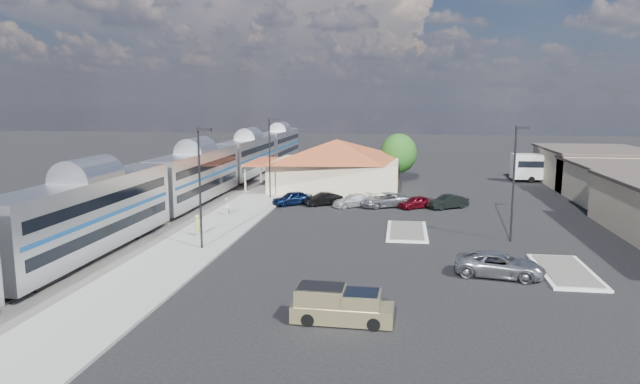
# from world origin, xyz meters

# --- Properties ---
(ground) EXTENTS (280.00, 280.00, 0.00)m
(ground) POSITION_xyz_m (0.00, 0.00, 0.00)
(ground) COLOR black
(ground) RESTS_ON ground
(railbed) EXTENTS (16.00, 100.00, 0.12)m
(railbed) POSITION_xyz_m (-21.00, 8.00, 0.06)
(railbed) COLOR #4C4944
(railbed) RESTS_ON ground
(platform) EXTENTS (5.50, 92.00, 0.18)m
(platform) POSITION_xyz_m (-12.00, 6.00, 0.09)
(platform) COLOR gray
(platform) RESTS_ON ground
(passenger_train) EXTENTS (3.00, 104.00, 5.55)m
(passenger_train) POSITION_xyz_m (-18.00, 12.14, 2.87)
(passenger_train) COLOR silver
(passenger_train) RESTS_ON ground
(freight_cars) EXTENTS (2.80, 46.00, 4.00)m
(freight_cars) POSITION_xyz_m (-24.00, 1.52, 1.93)
(freight_cars) COLOR black
(freight_cars) RESTS_ON ground
(station_depot) EXTENTS (18.35, 12.24, 6.20)m
(station_depot) POSITION_xyz_m (-4.56, 24.00, 3.13)
(station_depot) COLOR #C0B58D
(station_depot) RESTS_ON ground
(traffic_island_south) EXTENTS (3.30, 7.50, 0.21)m
(traffic_island_south) POSITION_xyz_m (4.00, 2.00, 0.10)
(traffic_island_south) COLOR silver
(traffic_island_south) RESTS_ON ground
(traffic_island_north) EXTENTS (3.30, 7.50, 0.21)m
(traffic_island_north) POSITION_xyz_m (14.00, -8.00, 0.10)
(traffic_island_north) COLOR silver
(traffic_island_north) RESTS_ON ground
(lamp_plat_s) EXTENTS (1.08, 0.25, 9.00)m
(lamp_plat_s) POSITION_xyz_m (-10.90, -6.00, 5.34)
(lamp_plat_s) COLOR black
(lamp_plat_s) RESTS_ON ground
(lamp_plat_n) EXTENTS (1.08, 0.25, 9.00)m
(lamp_plat_n) POSITION_xyz_m (-10.90, 16.00, 5.34)
(lamp_plat_n) COLOR black
(lamp_plat_n) RESTS_ON ground
(lamp_lot) EXTENTS (1.08, 0.25, 9.00)m
(lamp_lot) POSITION_xyz_m (12.10, 0.00, 5.34)
(lamp_lot) COLOR black
(lamp_lot) RESTS_ON ground
(tree_depot) EXTENTS (4.71, 4.71, 6.63)m
(tree_depot) POSITION_xyz_m (3.00, 30.00, 4.02)
(tree_depot) COLOR #382314
(tree_depot) RESTS_ON ground
(pickup_truck) EXTENTS (5.08, 2.01, 1.74)m
(pickup_truck) POSITION_xyz_m (0.71, -18.20, 0.82)
(pickup_truck) COLOR #998E5E
(pickup_truck) RESTS_ON ground
(suv) EXTENTS (5.82, 3.46, 1.51)m
(suv) POSITION_xyz_m (9.66, -9.42, 0.76)
(suv) COLOR #999BA0
(suv) RESTS_ON ground
(coach_bus) EXTENTS (11.77, 3.04, 3.74)m
(coach_bus) POSITION_xyz_m (24.00, 34.45, 2.16)
(coach_bus) COLOR white
(coach_bus) RESTS_ON ground
(person_a) EXTENTS (0.63, 0.74, 1.73)m
(person_a) POSITION_xyz_m (-12.57, -2.50, 1.04)
(person_a) COLOR #B0CA3F
(person_a) RESTS_ON platform
(person_b) EXTENTS (0.62, 0.80, 1.63)m
(person_b) POSITION_xyz_m (-12.88, 5.98, 1.00)
(person_b) COLOR silver
(person_b) RESTS_ON platform
(parked_car_a) EXTENTS (4.49, 3.96, 1.47)m
(parked_car_a) POSITION_xyz_m (-7.85, 12.79, 0.73)
(parked_car_a) COLOR #0B193A
(parked_car_a) RESTS_ON ground
(parked_car_b) EXTENTS (4.22, 3.34, 1.34)m
(parked_car_b) POSITION_xyz_m (-4.65, 13.09, 0.67)
(parked_car_b) COLOR black
(parked_car_b) RESTS_ON ground
(parked_car_c) EXTENTS (4.77, 4.00, 1.31)m
(parked_car_c) POSITION_xyz_m (-1.45, 12.79, 0.65)
(parked_car_c) COLOR silver
(parked_car_c) RESTS_ON ground
(parked_car_d) EXTENTS (5.85, 4.72, 1.48)m
(parked_car_d) POSITION_xyz_m (1.75, 13.09, 0.74)
(parked_car_d) COLOR gray
(parked_car_d) RESTS_ON ground
(parked_car_e) EXTENTS (3.97, 3.44, 1.29)m
(parked_car_e) POSITION_xyz_m (4.95, 12.79, 0.65)
(parked_car_e) COLOR maroon
(parked_car_e) RESTS_ON ground
(parked_car_f) EXTENTS (4.39, 3.55, 1.40)m
(parked_car_f) POSITION_xyz_m (8.15, 13.09, 0.70)
(parked_car_f) COLOR black
(parked_car_f) RESTS_ON ground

